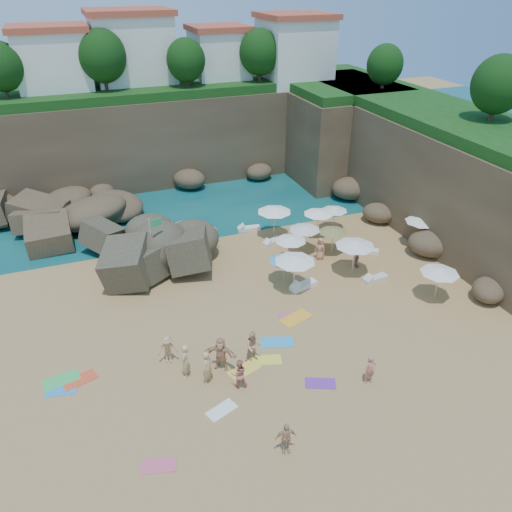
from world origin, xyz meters
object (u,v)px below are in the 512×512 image
object	(u,v)px
lounger_0	(182,247)
person_stand_6	(185,361)
parasol_1	(334,209)
person_stand_3	(357,257)
flag_pole	(154,241)
person_stand_5	(108,236)
person_stand_1	(239,374)
rock_outcrop	(139,264)
person_stand_0	(208,368)
parasol_2	(290,239)
person_stand_4	(320,249)
parasol_0	(185,224)
person_stand_2	(213,237)

from	to	relation	value
lounger_0	person_stand_6	bearing A→B (deg)	-94.26
parasol_1	person_stand_3	distance (m)	5.91
flag_pole	person_stand_5	distance (m)	6.36
parasol_1	person_stand_1	size ratio (longest dim) A/B	1.27
rock_outcrop	person_stand_6	size ratio (longest dim) A/B	4.25
person_stand_0	person_stand_6	bearing A→B (deg)	92.11
flag_pole	rock_outcrop	bearing A→B (deg)	112.73
person_stand_1	person_stand_3	xyz separation A→B (m)	(11.38, 7.96, -0.07)
parasol_2	person_stand_4	size ratio (longest dim) A/B	1.34
parasol_0	person_stand_0	world-z (taller)	parasol_0
rock_outcrop	person_stand_4	xyz separation A→B (m)	(12.23, -3.85, 0.82)
rock_outcrop	person_stand_0	distance (m)	13.01
parasol_1	parasol_2	bearing A→B (deg)	-146.60
parasol_0	parasol_2	bearing A→B (deg)	-38.17
person_stand_1	person_stand_6	world-z (taller)	person_stand_6
parasol_0	person_stand_0	bearing A→B (deg)	-99.53
person_stand_1	person_stand_4	bearing A→B (deg)	-122.93
flag_pole	person_stand_6	size ratio (longest dim) A/B	2.28
person_stand_2	person_stand_5	size ratio (longest dim) A/B	0.92
parasol_2	person_stand_0	xyz separation A→B (m)	(-8.63, -9.30, -0.96)
parasol_0	person_stand_6	world-z (taller)	parasol_0
person_stand_1	person_stand_6	bearing A→B (deg)	-25.48
parasol_2	person_stand_1	distance (m)	12.51
person_stand_6	parasol_1	bearing A→B (deg)	156.49
rock_outcrop	person_stand_6	xyz separation A→B (m)	(0.45, -12.04, 0.96)
lounger_0	person_stand_6	world-z (taller)	person_stand_6
person_stand_5	person_stand_6	distance (m)	15.47
person_stand_3	person_stand_4	bearing A→B (deg)	67.75
person_stand_5	person_stand_4	bearing A→B (deg)	-30.64
person_stand_0	person_stand_2	bearing A→B (deg)	27.43
flag_pole	parasol_2	size ratio (longest dim) A/B	1.99
person_stand_3	parasol_2	bearing A→B (deg)	85.51
rock_outcrop	person_stand_0	bearing A→B (deg)	-83.93
person_stand_5	person_stand_2	bearing A→B (deg)	-24.20
person_stand_0	person_stand_3	size ratio (longest dim) A/B	1.28
parasol_0	person_stand_5	xyz separation A→B (m)	(-5.35, 1.99, -0.95)
rock_outcrop	flag_pole	size ratio (longest dim) A/B	1.86
parasol_0	person_stand_3	bearing A→B (deg)	-34.33
flag_pole	person_stand_3	world-z (taller)	flag_pole
flag_pole	person_stand_5	world-z (taller)	flag_pole
lounger_0	person_stand_0	size ratio (longest dim) A/B	0.99
person_stand_2	person_stand_4	xyz separation A→B (m)	(6.55, -4.37, 0.00)
person_stand_0	person_stand_1	size ratio (longest dim) A/B	1.17
person_stand_6	rock_outcrop	bearing A→B (deg)	-150.13
person_stand_2	person_stand_4	world-z (taller)	same
person_stand_0	person_stand_2	xyz separation A→B (m)	(4.31, 13.42, -0.13)
parasol_1	person_stand_2	world-z (taller)	parasol_1
lounger_0	person_stand_2	world-z (taller)	person_stand_2
rock_outcrop	flag_pole	distance (m)	3.69
person_stand_2	person_stand_3	bearing A→B (deg)	-178.82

